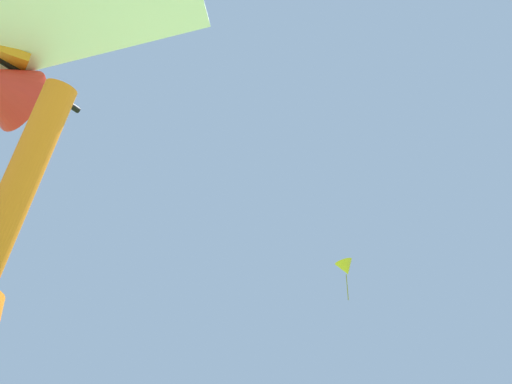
% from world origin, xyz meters
% --- Properties ---
extents(distant_kite_yellow_low_right, '(1.67, 1.65, 2.82)m').
position_xyz_m(distant_kite_yellow_low_right, '(-8.52, 30.91, 12.46)').
color(distant_kite_yellow_low_right, yellow).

